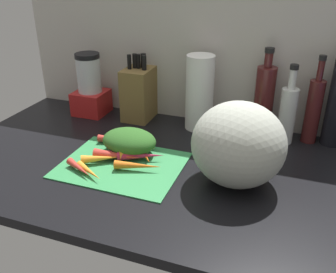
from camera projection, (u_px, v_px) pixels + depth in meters
The scene contains 22 objects.
ground_plane at pixel (203, 173), 116.40cm from camera, with size 170.00×80.00×3.00cm, color black.
wall_back at pixel (234, 46), 135.02cm from camera, with size 170.00×3.00×60.00cm, color #BCB7AD.
cutting_board at pixel (122, 164), 117.60cm from camera, with size 37.41×29.54×0.80cm, color #338C4C.
carrot_0 at pixel (79, 168), 112.53cm from camera, with size 2.32×2.32×11.55cm, color red.
carrot_1 at pixel (100, 158), 117.32cm from camera, with size 2.88×2.88×11.77cm, color orange.
carrot_2 at pixel (118, 139), 129.70cm from camera, with size 2.54×2.54×14.33cm, color red.
carrot_3 at pixel (125, 151), 121.65cm from camera, with size 2.76×2.76×14.17cm, color #B2264C.
carrot_4 at pixel (117, 156), 118.48cm from camera, with size 3.31×3.31×15.36cm, color red.
carrot_5 at pixel (143, 153), 120.66cm from camera, with size 2.48×2.48×13.19cm, color orange.
carrot_6 at pixel (137, 152), 120.65cm from camera, with size 3.57×3.57×12.34cm, color orange.
carrot_7 at pixel (141, 156), 118.72cm from camera, with size 3.10×3.10×14.73cm, color #B2264C.
carrot_8 at pixel (138, 166), 113.35cm from camera, with size 2.78×2.78×14.35cm, color orange.
carrot_9 at pixel (89, 171), 110.98cm from camera, with size 2.24×2.24×11.40cm, color orange.
carrot_10 at pixel (136, 141), 127.97cm from camera, with size 2.99×2.99×16.77cm, color orange.
carrot_greens_pile at pixel (129, 141), 122.88cm from camera, with size 18.20×14.00×7.70cm, color #2D6023.
winter_squash at pixel (238, 144), 104.21cm from camera, with size 26.46×25.66×24.34cm, color #B2B7A8.
knife_block at pixel (140, 93), 147.99cm from camera, with size 10.42×15.31×25.88cm.
blender_appliance at pixel (90, 88), 151.99cm from camera, with size 12.74×12.74×25.04cm.
paper_towel_roll at pixel (200, 93), 137.54cm from camera, with size 10.27×10.27×27.90cm, color white.
bottle_0 at pixel (264, 100), 132.69cm from camera, with size 6.98×6.98×31.81cm.
bottle_1 at pixel (287, 113), 128.02cm from camera, with size 5.73×5.73×27.86cm.
bottle_2 at pixel (313, 109), 127.94cm from camera, with size 5.26×5.26×30.72cm.
Camera 1 is at (24.02, -97.15, 59.99)cm, focal length 40.04 mm.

